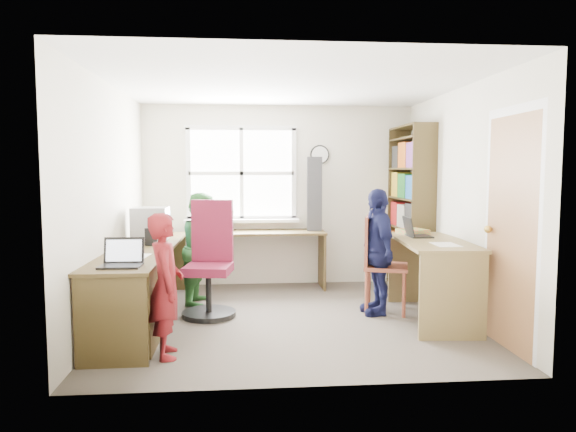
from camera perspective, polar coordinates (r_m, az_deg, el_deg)
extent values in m
cube|color=#443D36|center=(5.44, 0.23, -11.42)|extent=(3.60, 3.40, 0.02)
cube|color=white|center=(5.29, 0.24, 14.59)|extent=(3.60, 3.40, 0.02)
cube|color=beige|center=(6.93, -1.02, 2.28)|extent=(3.60, 0.02, 2.40)
cube|color=beige|center=(3.54, 2.69, -0.34)|extent=(3.60, 0.02, 2.40)
cube|color=beige|center=(5.38, -19.35, 1.22)|extent=(0.02, 3.40, 2.40)
cube|color=beige|center=(5.68, 18.73, 1.42)|extent=(0.02, 3.40, 2.40)
cube|color=white|center=(6.88, -5.18, 4.74)|extent=(1.40, 0.01, 1.20)
cube|color=white|center=(6.88, -5.18, 4.74)|extent=(1.48, 0.04, 1.28)
cube|color=#9D6D44|center=(4.75, 23.46, -1.80)|extent=(0.02, 0.82, 2.00)
sphere|color=gold|center=(5.02, 21.32, -1.38)|extent=(0.07, 0.07, 0.07)
cylinder|color=black|center=(6.96, 3.54, 6.82)|extent=(0.26, 0.03, 0.26)
cylinder|color=white|center=(6.94, 3.57, 6.82)|extent=(0.22, 0.01, 0.22)
cube|color=#46371C|center=(5.46, -15.79, -3.55)|extent=(0.60, 2.70, 0.03)
cube|color=#46371C|center=(6.67, -2.99, -1.84)|extent=(1.65, 0.56, 0.03)
cube|color=#46371C|center=(5.52, -15.69, -7.40)|extent=(0.56, 0.03, 0.72)
cube|color=#46371C|center=(4.28, -19.07, -11.14)|extent=(0.56, 0.03, 0.72)
cube|color=#46371C|center=(6.80, -13.60, -5.03)|extent=(0.56, 0.03, 0.72)
cube|color=#46371C|center=(6.80, 3.80, -4.91)|extent=(0.03, 0.52, 0.72)
cube|color=#46371C|center=(4.62, -17.93, -9.89)|extent=(0.54, 0.45, 0.72)
cube|color=olive|center=(5.48, 15.76, -2.78)|extent=(0.77, 1.47, 0.03)
cube|color=olive|center=(4.90, 17.88, -8.62)|extent=(0.61, 0.08, 0.79)
cube|color=olive|center=(6.20, 13.91, -5.69)|extent=(0.61, 0.08, 0.79)
cube|color=#46371C|center=(6.27, 14.87, 0.45)|extent=(0.30, 0.02, 2.10)
cube|color=#46371C|center=(7.21, 12.19, 1.08)|extent=(0.30, 0.02, 2.10)
cube|color=#46371C|center=(6.74, 13.62, 9.63)|extent=(0.30, 1.00, 0.02)
cube|color=#46371C|center=(6.88, 13.27, -7.46)|extent=(0.30, 1.00, 0.02)
cube|color=#46371C|center=(6.81, 13.33, -4.50)|extent=(0.30, 1.00, 0.02)
cube|color=#46371C|center=(6.76, 13.39, -1.32)|extent=(0.30, 1.00, 0.02)
cube|color=#46371C|center=(6.73, 13.46, 1.89)|extent=(0.30, 1.00, 0.02)
cube|color=#46371C|center=(6.72, 13.52, 5.13)|extent=(0.30, 1.00, 0.02)
cube|color=#46371C|center=(6.73, 13.59, 8.37)|extent=(0.30, 1.00, 0.02)
cube|color=#B0191A|center=(6.57, 14.11, -6.76)|extent=(0.25, 0.28, 0.27)
cube|color=#195097|center=(6.87, 13.24, -6.17)|extent=(0.25, 0.30, 0.29)
cube|color=#1E7D2E|center=(7.15, 12.49, -5.65)|extent=(0.25, 0.26, 0.30)
cube|color=gold|center=(6.51, 14.18, -3.51)|extent=(0.25, 0.28, 0.30)
cube|color=#6E327D|center=(6.80, 13.31, -3.05)|extent=(0.25, 0.30, 0.32)
cube|color=orange|center=(7.09, 12.55, -2.85)|extent=(0.25, 0.26, 0.29)
cube|color=#252525|center=(6.46, 14.25, -0.10)|extent=(0.25, 0.28, 0.32)
cube|color=beige|center=(6.76, 13.37, 0.00)|extent=(0.25, 0.30, 0.29)
cube|color=#B0191A|center=(7.05, 12.61, 0.28)|extent=(0.25, 0.26, 0.30)
cube|color=#195097|center=(6.44, 14.32, 3.12)|extent=(0.25, 0.28, 0.29)
cube|color=#1E7D2E|center=(6.74, 13.43, 3.29)|extent=(0.25, 0.30, 0.30)
cube|color=gold|center=(7.03, 12.67, 3.44)|extent=(0.25, 0.26, 0.32)
cube|color=#6E327D|center=(6.44, 14.40, 6.58)|extent=(0.25, 0.28, 0.30)
cube|color=orange|center=(6.74, 13.50, 6.59)|extent=(0.25, 0.30, 0.32)
cube|color=#252525|center=(7.03, 12.72, 6.39)|extent=(0.25, 0.26, 0.29)
cylinder|color=black|center=(5.57, -8.78, -10.67)|extent=(0.64, 0.64, 0.05)
cylinder|color=black|center=(5.51, -8.81, -8.35)|extent=(0.07, 0.07, 0.42)
cube|color=maroon|center=(5.46, -8.85, -5.87)|extent=(0.53, 0.53, 0.09)
cube|color=maroon|center=(5.61, -8.40, -1.60)|extent=(0.45, 0.15, 0.67)
cylinder|color=brown|center=(5.56, 8.72, -8.44)|extent=(0.05, 0.05, 0.48)
cylinder|color=brown|center=(5.55, 12.77, -8.54)|extent=(0.05, 0.05, 0.48)
cylinder|color=brown|center=(5.93, 8.98, -7.58)|extent=(0.05, 0.05, 0.48)
cylinder|color=brown|center=(5.92, 12.76, -7.67)|extent=(0.05, 0.05, 0.48)
cube|color=brown|center=(5.68, 10.85, -5.56)|extent=(0.57, 0.57, 0.04)
cube|color=brown|center=(5.65, 8.82, -2.72)|extent=(0.16, 0.42, 0.54)
cube|color=gray|center=(5.95, -14.99, -2.59)|extent=(0.28, 0.22, 0.02)
cube|color=gray|center=(5.93, -15.03, -0.81)|extent=(0.39, 0.35, 0.36)
cube|color=#3F72F2|center=(5.90, -13.19, -0.80)|extent=(0.01, 0.30, 0.26)
cube|color=black|center=(4.41, -18.09, -5.29)|extent=(0.33, 0.24, 0.02)
cube|color=black|center=(4.52, -17.75, -3.65)|extent=(0.33, 0.06, 0.22)
cube|color=white|center=(4.51, -17.78, -3.66)|extent=(0.29, 0.04, 0.18)
cube|color=black|center=(5.73, 14.36, -2.16)|extent=(0.24, 0.32, 0.02)
cube|color=black|center=(5.68, 13.23, -1.13)|extent=(0.06, 0.32, 0.21)
cube|color=#3F72F2|center=(5.68, 13.32, -1.13)|extent=(0.04, 0.28, 0.17)
cube|color=black|center=(5.58, -15.00, -2.23)|extent=(0.12, 0.12, 0.18)
cube|color=black|center=(6.18, -14.54, -1.54)|extent=(0.12, 0.12, 0.18)
cube|color=black|center=(6.72, 2.95, 2.46)|extent=(0.21, 0.19, 0.96)
cube|color=red|center=(5.95, 13.68, -1.69)|extent=(0.35, 0.35, 0.06)
cube|color=white|center=(4.90, -16.52, -4.33)|extent=(0.24, 0.32, 0.00)
cube|color=white|center=(5.17, 17.11, -3.06)|extent=(0.23, 0.32, 0.00)
imported|color=#2D7230|center=(6.71, -6.70, -0.43)|extent=(0.17, 0.14, 0.30)
imported|color=maroon|center=(4.36, -13.42, -7.50)|extent=(0.35, 0.48, 1.19)
imported|color=#2B6B2B|center=(6.03, -9.44, -3.53)|extent=(0.58, 0.69, 1.28)
imported|color=#141740|center=(5.58, 9.88, -3.90)|extent=(0.36, 0.80, 1.35)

